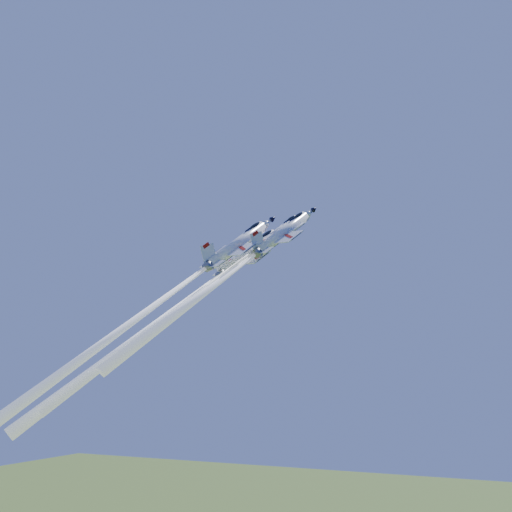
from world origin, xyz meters
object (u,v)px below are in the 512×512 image
at_px(jet_right, 228,275).
at_px(jet_slot, 148,310).
at_px(jet_lead, 200,292).
at_px(jet_left, 177,308).

relative_size(jet_right, jet_slot, 0.76).
relative_size(jet_lead, jet_slot, 0.93).
bearing_deg(jet_lead, jet_right, 19.08).
height_order(jet_lead, jet_slot, jet_lead).
relative_size(jet_lead, jet_left, 0.97).
bearing_deg(jet_slot, jet_left, 120.24).
xyz_separation_m(jet_left, jet_right, (10.33, -1.30, 4.66)).
bearing_deg(jet_left, jet_slot, -59.76).
distance_m(jet_right, jet_slot, 13.73).
relative_size(jet_lead, jet_right, 1.22).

